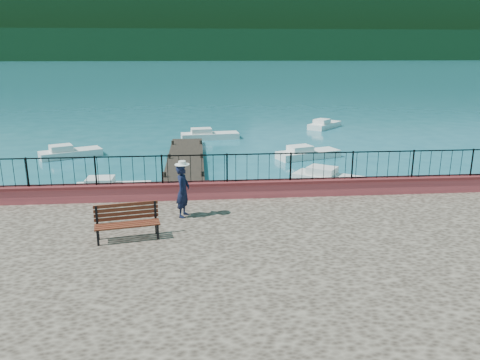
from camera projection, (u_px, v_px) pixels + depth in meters
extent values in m
plane|color=#19596B|center=(247.00, 278.00, 13.06)|extent=(2000.00, 2000.00, 0.00)
cube|color=#CA494F|center=(236.00, 189.00, 16.21)|extent=(28.00, 0.46, 0.58)
cube|color=black|center=(236.00, 168.00, 16.00)|extent=(27.00, 0.05, 0.95)
cube|color=#2D231C|center=(185.00, 169.00, 24.35)|extent=(2.00, 16.00, 0.30)
cube|color=black|center=(198.00, 45.00, 298.44)|extent=(900.00, 60.00, 18.00)
cube|color=black|center=(197.00, 28.00, 352.51)|extent=(900.00, 120.00, 44.00)
ellipsoid|color=#142D23|center=(378.00, 55.00, 569.52)|extent=(448.00, 384.00, 180.00)
cube|color=black|center=(128.00, 232.00, 12.61)|extent=(1.78, 0.83, 0.43)
cube|color=brown|center=(126.00, 212.00, 12.73)|extent=(1.70, 0.40, 0.52)
imported|color=black|center=(183.00, 191.00, 14.23)|extent=(0.56, 0.69, 1.63)
cylinder|color=white|center=(182.00, 163.00, 13.99)|extent=(0.44, 0.44, 0.12)
cube|color=silver|center=(112.00, 186.00, 20.54)|extent=(3.29, 1.32, 0.80)
cube|color=silver|center=(333.00, 176.00, 22.10)|extent=(3.76, 3.21, 0.80)
cube|color=white|center=(308.00, 151.00, 27.51)|extent=(3.97, 2.41, 0.80)
cube|color=silver|center=(71.00, 150.00, 27.75)|extent=(3.70, 2.68, 0.80)
cube|color=silver|center=(210.00, 133.00, 33.47)|extent=(4.19, 1.72, 0.80)
cube|color=white|center=(325.00, 123.00, 38.15)|extent=(3.33, 3.46, 0.80)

